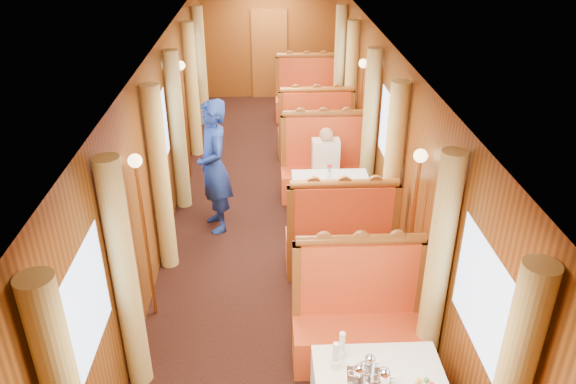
{
  "coord_description": "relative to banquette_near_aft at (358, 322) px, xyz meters",
  "views": [
    {
      "loc": [
        -0.13,
        -6.76,
        4.14
      ],
      "look_at": [
        0.12,
        -0.88,
        1.05
      ],
      "focal_mm": 35.0,
      "sensor_mm": 36.0,
      "label": 1
    }
  ],
  "objects": [
    {
      "name": "floor",
      "position": [
        -0.75,
        2.49,
        -0.42
      ],
      "size": [
        3.0,
        12.0,
        0.01
      ],
      "primitive_type": null,
      "color": "black",
      "rests_on": "ground"
    },
    {
      "name": "ceiling",
      "position": [
        -0.75,
        2.49,
        2.08
      ],
      "size": [
        3.0,
        12.0,
        0.01
      ],
      "primitive_type": null,
      "rotation": [
        3.14,
        0.0,
        0.0
      ],
      "color": "silver",
      "rests_on": "wall_left"
    },
    {
      "name": "wall_far",
      "position": [
        -0.75,
        8.49,
        0.83
      ],
      "size": [
        3.0,
        0.01,
        2.5
      ],
      "primitive_type": null,
      "rotation": [
        1.57,
        0.0,
        0.0
      ],
      "color": "brown",
      "rests_on": "floor"
    },
    {
      "name": "wall_left",
      "position": [
        -2.25,
        2.49,
        0.83
      ],
      "size": [
        0.01,
        12.0,
        2.5
      ],
      "primitive_type": null,
      "rotation": [
        1.57,
        0.0,
        1.57
      ],
      "color": "brown",
      "rests_on": "floor"
    },
    {
      "name": "wall_right",
      "position": [
        0.75,
        2.49,
        0.83
      ],
      "size": [
        0.01,
        12.0,
        2.5
      ],
      "primitive_type": null,
      "rotation": [
        1.57,
        0.0,
        -1.57
      ],
      "color": "brown",
      "rests_on": "floor"
    },
    {
      "name": "doorway_far",
      "position": [
        -0.75,
        8.46,
        0.58
      ],
      "size": [
        0.8,
        0.04,
        2.0
      ],
      "primitive_type": "cube",
      "color": "brown",
      "rests_on": "floor"
    },
    {
      "name": "banquette_near_aft",
      "position": [
        0.0,
        0.0,
        0.0
      ],
      "size": [
        1.3,
        0.55,
        1.34
      ],
      "color": "red",
      "rests_on": "floor"
    },
    {
      "name": "table_mid",
      "position": [
        0.0,
        2.49,
        -0.05
      ],
      "size": [
        1.05,
        0.72,
        0.75
      ],
      "primitive_type": "cube",
      "color": "white",
      "rests_on": "floor"
    },
    {
      "name": "banquette_mid_fwd",
      "position": [
        0.0,
        1.47,
        0.0
      ],
      "size": [
        1.3,
        0.55,
        1.34
      ],
      "color": "red",
      "rests_on": "floor"
    },
    {
      "name": "banquette_mid_aft",
      "position": [
        0.0,
        3.5,
        0.0
      ],
      "size": [
        1.3,
        0.55,
        1.34
      ],
      "color": "red",
      "rests_on": "floor"
    },
    {
      "name": "table_far",
      "position": [
        0.0,
        5.99,
        -0.05
      ],
      "size": [
        1.05,
        0.72,
        0.75
      ],
      "primitive_type": "cube",
      "color": "white",
      "rests_on": "floor"
    },
    {
      "name": "banquette_far_fwd",
      "position": [
        0.0,
        4.97,
        0.0
      ],
      "size": [
        1.3,
        0.55,
        1.34
      ],
      "color": "red",
      "rests_on": "floor"
    },
    {
      "name": "banquette_far_aft",
      "position": [
        0.0,
        7.0,
        0.0
      ],
      "size": [
        1.3,
        0.55,
        1.34
      ],
      "color": "red",
      "rests_on": "floor"
    },
    {
      "name": "tea_tray",
      "position": [
        -0.1,
        -1.07,
        0.33
      ],
      "size": [
        0.37,
        0.3,
        0.01
      ],
      "primitive_type": "cube",
      "rotation": [
        0.0,
        0.0,
        -0.11
      ],
      "color": "silver",
      "rests_on": "table_near"
    },
    {
      "name": "teapot_left",
      "position": [
        -0.18,
        -1.08,
        0.39
      ],
      "size": [
        0.19,
        0.16,
        0.13
      ],
      "primitive_type": null,
      "rotation": [
        0.0,
        0.0,
        -0.28
      ],
      "color": "silver",
      "rests_on": "tea_tray"
    },
    {
      "name": "teapot_right",
      "position": [
        0.0,
        -1.13,
        0.4
      ],
      "size": [
        0.17,
        0.13,
        0.14
      ],
      "primitive_type": null,
      "rotation": [
        0.0,
        0.0,
        0.01
      ],
      "color": "silver",
      "rests_on": "tea_tray"
    },
    {
      "name": "teapot_back",
      "position": [
        -0.08,
        -0.97,
        0.39
      ],
      "size": [
        0.16,
        0.13,
        0.12
      ],
      "primitive_type": null,
      "rotation": [
        0.0,
        0.0,
        0.08
      ],
      "color": "silver",
      "rests_on": "tea_tray"
    },
    {
      "name": "cup_inboard",
      "position": [
        -0.36,
        -0.93,
        0.43
      ],
      "size": [
        0.08,
        0.08,
        0.26
      ],
      "rotation": [
        0.0,
        0.0,
        0.11
      ],
      "color": "white",
      "rests_on": "table_near"
    },
    {
      "name": "cup_outboard",
      "position": [
        -0.29,
        -0.81,
        0.43
      ],
      "size": [
        0.08,
        0.08,
        0.26
      ],
      "rotation": [
        0.0,
        0.0,
        -0.34
      ],
      "color": "white",
      "rests_on": "table_near"
    },
    {
      "name": "rose_vase_mid",
      "position": [
        -0.03,
        2.46,
        0.5
      ],
      "size": [
        0.06,
        0.06,
        0.36
      ],
      "rotation": [
        0.0,
        0.0,
        0.16
      ],
      "color": "silver",
      "rests_on": "table_mid"
    },
    {
      "name": "rose_vase_far",
      "position": [
        -0.01,
        5.98,
        0.5
      ],
      "size": [
        0.06,
        0.06,
        0.36
      ],
      "rotation": [
        0.0,
        0.0,
        -0.22
      ],
      "color": "silver",
      "rests_on": "table_far"
    },
    {
      "name": "window_left_near",
      "position": [
        -2.24,
        -1.01,
        1.03
      ],
      "size": [
        0.01,
        1.2,
        0.9
      ],
      "primitive_type": null,
      "rotation": [
        1.57,
        0.0,
        1.57
      ],
      "color": "#94ADD0",
      "rests_on": "wall_left"
    },
    {
      "name": "curtain_left_near_b",
      "position": [
        -2.13,
        -0.23,
        0.75
      ],
      "size": [
        0.22,
        0.22,
        2.35
      ],
      "primitive_type": "cylinder",
      "color": "#E2CD74",
      "rests_on": "floor"
    },
    {
      "name": "window_right_near",
      "position": [
        0.74,
        -1.01,
        1.03
      ],
      "size": [
        0.01,
        1.2,
        0.9
      ],
      "primitive_type": null,
      "rotation": [
        1.57,
        0.0,
        -1.57
      ],
      "color": "#94ADD0",
      "rests_on": "wall_right"
    },
    {
      "name": "curtain_right_near_b",
      "position": [
        0.63,
        -0.23,
        0.75
      ],
      "size": [
        0.22,
        0.22,
        2.35
      ],
      "primitive_type": "cylinder",
      "color": "#E2CD74",
      "rests_on": "floor"
    },
    {
      "name": "window_left_mid",
      "position": [
        -2.24,
        2.49,
        1.03
      ],
      "size": [
        0.01,
        1.2,
        0.9
      ],
      "primitive_type": null,
      "rotation": [
        1.57,
        0.0,
        1.57
      ],
      "color": "#94ADD0",
      "rests_on": "wall_left"
    },
    {
      "name": "curtain_left_mid_a",
      "position": [
        -2.13,
        1.71,
        0.75
      ],
      "size": [
        0.22,
        0.22,
        2.35
      ],
      "primitive_type": "cylinder",
      "color": "#E2CD74",
      "rests_on": "floor"
    },
    {
      "name": "curtain_left_mid_b",
      "position": [
        -2.13,
        3.27,
        0.75
      ],
      "size": [
        0.22,
        0.22,
        2.35
      ],
      "primitive_type": "cylinder",
      "color": "#E2CD74",
      "rests_on": "floor"
    },
    {
      "name": "window_right_mid",
      "position": [
        0.74,
        2.49,
        1.03
      ],
      "size": [
        0.01,
        1.2,
        0.9
      ],
      "primitive_type": null,
      "rotation": [
        1.57,
        0.0,
        -1.57
      ],
      "color": "#94ADD0",
      "rests_on": "wall_right"
    },
    {
      "name": "curtain_right_mid_a",
      "position": [
        0.63,
        1.71,
        0.75
      ],
      "size": [
        0.22,
        0.22,
        2.35
      ],
      "primitive_type": "cylinder",
      "color": "#E2CD74",
      "rests_on": "floor"
    },
    {
      "name": "curtain_right_mid_b",
      "position": [
        0.63,
        3.27,
        0.75
      ],
      "size": [
        0.22,
        0.22,
        2.35
      ],
      "primitive_type": "cylinder",
      "color": "#E2CD74",
      "rests_on": "floor"
    },
    {
      "name": "window_left_far",
      "position": [
        -2.24,
        5.99,
        1.03
      ],
      "size": [
        0.01,
        1.2,
        0.9
      ],
      "primitive_type": null,
      "rotation": [
        1.57,
        0.0,
        1.57
      ],
      "color": "#94ADD0",
      "rests_on": "wall_left"
    },
    {
      "name": "curtain_left_far_a",
      "position": [
        -2.13,
        5.21,
        0.75
      ],
      "size": [
        0.22,
        0.22,
        2.35
      ],
      "primitive_type": "cylinder",
      "color": "#E2CD74",
      "rests_on": "floor"
    },
    {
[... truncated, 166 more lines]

